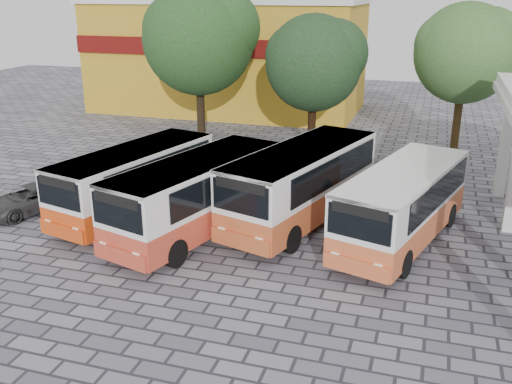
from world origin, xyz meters
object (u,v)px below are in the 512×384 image
(bus_centre_right, at_px, (302,180))
(parked_car, at_px, (30,199))
(bus_centre_left, at_px, (198,192))
(bus_far_left, at_px, (135,178))
(bus_far_right, at_px, (403,202))

(bus_centre_right, distance_m, parked_car, 11.53)
(bus_centre_right, bearing_deg, bus_centre_left, -129.20)
(bus_centre_right, bearing_deg, bus_far_left, -152.73)
(bus_far_right, xyz_separation_m, parked_car, (-15.22, -1.42, -1.08))
(bus_centre_right, relative_size, parked_car, 2.20)
(bus_centre_right, height_order, parked_car, bus_centre_right)
(bus_far_left, xyz_separation_m, bus_centre_left, (3.27, -1.09, 0.08))
(bus_far_left, height_order, bus_far_right, bus_far_right)
(parked_car, bearing_deg, bus_far_right, 29.12)
(bus_far_right, bearing_deg, bus_far_left, -161.70)
(bus_far_left, relative_size, bus_centre_right, 0.91)
(bus_far_left, distance_m, bus_centre_right, 6.89)
(parked_car, bearing_deg, bus_centre_left, 23.49)
(bus_far_left, bearing_deg, parked_car, -153.14)
(bus_far_right, bearing_deg, bus_centre_right, -176.74)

